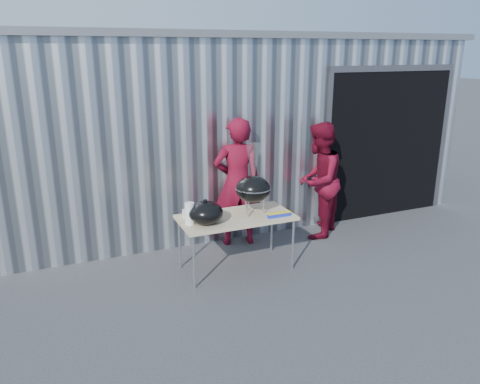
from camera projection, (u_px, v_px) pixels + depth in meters
name	position (u px, v px, depth m)	size (l,w,h in m)	color
ground	(255.00, 292.00, 5.71)	(80.00, 80.00, 0.00)	#343437
building	(202.00, 116.00, 9.65)	(8.20, 6.20, 3.10)	silver
folding_table	(236.00, 219.00, 6.14)	(1.50, 0.75, 0.75)	tan
kettle_grill	(253.00, 184.00, 6.09)	(0.47, 0.47, 0.94)	black
grill_lid	(206.00, 213.00, 5.83)	(0.44, 0.44, 0.32)	black
paper_towels	(190.00, 214.00, 5.80)	(0.12, 0.12, 0.28)	white
white_tub	(191.00, 213.00, 6.08)	(0.20, 0.15, 0.10)	white
foil_box	(279.00, 215.00, 6.09)	(0.32, 0.06, 0.06)	#1A2CAD
person_cook	(237.00, 182.00, 6.91)	(0.70, 0.46, 1.92)	#60091C
person_bystander	(319.00, 180.00, 7.23)	(0.88, 0.68, 1.80)	#60091C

